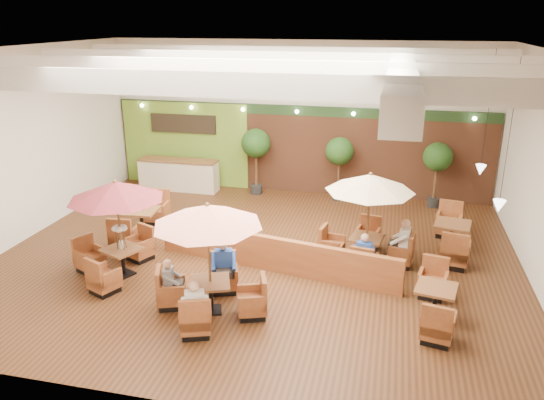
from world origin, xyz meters
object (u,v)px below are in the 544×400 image
(service_counter, at_px, (179,175))
(topiary_2, at_px, (437,159))
(diner_3, at_px, (365,251))
(diner_4, at_px, (402,238))
(diner_2, at_px, (170,278))
(topiary_0, at_px, (256,146))
(diner_1, at_px, (224,262))
(diner_0, at_px, (195,302))
(table_5, at_px, (451,237))
(booth_divider, at_px, (274,254))
(table_3, at_px, (142,220))
(table_0, at_px, (115,208))
(table_1, at_px, (208,239))
(table_2, at_px, (369,202))
(topiary_1, at_px, (339,154))
(table_4, at_px, (435,303))

(service_counter, relative_size, topiary_2, 1.32)
(diner_3, bearing_deg, diner_4, 50.01)
(diner_2, bearing_deg, topiary_0, 164.81)
(diner_1, bearing_deg, diner_0, 72.19)
(table_5, height_order, topiary_2, topiary_2)
(booth_divider, distance_m, table_3, 4.55)
(booth_divider, xyz_separation_m, topiary_2, (4.29, 6.02, 1.23))
(table_0, relative_size, table_3, 0.93)
(diner_4, bearing_deg, table_1, 137.69)
(diner_0, bearing_deg, table_3, 103.87)
(table_0, height_order, table_2, table_0)
(table_0, height_order, topiary_1, table_0)
(booth_divider, bearing_deg, diner_2, -118.32)
(topiary_2, xyz_separation_m, diner_2, (-6.15, -8.31, -0.96))
(table_5, bearing_deg, diner_3, -125.19)
(service_counter, xyz_separation_m, diner_1, (4.12, -7.16, 0.19))
(table_2, distance_m, diner_3, 1.34)
(diner_4, bearing_deg, table_3, 96.71)
(topiary_0, distance_m, diner_4, 7.31)
(table_1, bearing_deg, table_2, 26.58)
(table_1, xyz_separation_m, table_4, (4.84, 0.87, -1.41))
(diner_1, height_order, diner_2, diner_1)
(service_counter, relative_size, table_2, 1.19)
(table_2, bearing_deg, service_counter, 156.85)
(booth_divider, bearing_deg, diner_1, -113.56)
(table_1, distance_m, diner_3, 4.14)
(table_1, xyz_separation_m, diner_0, (0.00, -0.95, -1.00))
(topiary_1, bearing_deg, diner_3, -77.43)
(topiary_1, bearing_deg, service_counter, -178.09)
(booth_divider, distance_m, diner_4, 3.39)
(topiary_2, bearing_deg, diner_2, -126.53)
(table_4, relative_size, diner_1, 3.05)
(table_4, relative_size, diner_0, 3.18)
(diner_1, distance_m, diner_4, 4.77)
(topiary_0, bearing_deg, table_1, -82.21)
(table_3, height_order, diner_2, table_3)
(table_2, bearing_deg, diner_2, -131.31)
(topiary_2, relative_size, diner_3, 3.00)
(booth_divider, xyz_separation_m, table_4, (3.93, -1.42, -0.10))
(topiary_2, bearing_deg, table_5, -85.59)
(service_counter, distance_m, topiary_1, 6.12)
(table_5, distance_m, diner_1, 6.62)
(table_4, bearing_deg, table_3, 172.86)
(diner_2, relative_size, diner_3, 0.94)
(table_4, bearing_deg, booth_divider, 171.29)
(table_4, relative_size, topiary_2, 1.15)
(table_2, bearing_deg, booth_divider, -145.41)
(topiary_0, bearing_deg, booth_divider, -71.16)
(diner_4, bearing_deg, diner_2, 132.06)
(table_3, bearing_deg, diner_1, -42.67)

